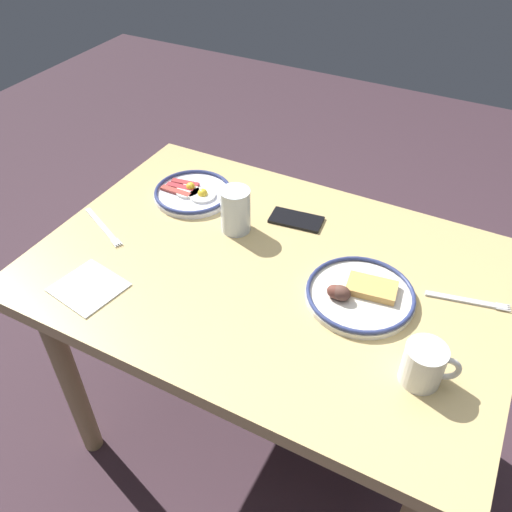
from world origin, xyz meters
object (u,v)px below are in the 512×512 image
plate_near_main (193,193)px  coffee_mug (425,364)px  plate_center_pancakes (359,295)px  fork_near (468,301)px  paper_napkin (89,287)px  drinking_glass (236,212)px  fork_far (103,227)px  cell_phone (296,220)px

plate_near_main → coffee_mug: size_ratio=1.99×
plate_center_pancakes → fork_near: size_ratio=1.35×
plate_near_main → paper_napkin: 0.44m
plate_center_pancakes → coffee_mug: (-0.19, 0.16, 0.03)m
drinking_glass → fork_far: (0.32, 0.16, -0.05)m
cell_phone → plate_near_main: bearing=-1.2°
fork_near → fork_far: bearing=10.6°
drinking_glass → cell_phone: 0.18m
cell_phone → fork_far: 0.53m
cell_phone → plate_center_pancakes: bearing=133.4°
drinking_glass → plate_center_pancakes: bearing=165.3°
plate_near_main → coffee_mug: 0.83m
cell_phone → fork_far: bearing=24.3°
fork_far → cell_phone: bearing=-148.8°
plate_center_pancakes → cell_phone: 0.33m
coffee_mug → fork_far: bearing=-5.9°
plate_center_pancakes → drinking_glass: size_ratio=2.06×
plate_near_main → drinking_glass: bearing=157.7°
coffee_mug → drinking_glass: bearing=-24.3°
fork_near → fork_far: size_ratio=0.99×
fork_near → fork_far: 0.95m
drinking_glass → coffee_mug: bearing=155.7°
coffee_mug → paper_napkin: 0.78m
plate_near_main → plate_center_pancakes: bearing=162.7°
plate_center_pancakes → drinking_glass: 0.40m
plate_center_pancakes → fork_far: plate_center_pancakes is taller
paper_napkin → fork_near: size_ratio=0.80×
drinking_glass → cell_phone: size_ratio=0.86×
plate_near_main → cell_phone: plate_near_main is taller
drinking_glass → fork_near: drinking_glass is taller
plate_near_main → paper_napkin: size_ratio=1.51×
plate_near_main → fork_near: 0.80m
drinking_glass → fork_near: 0.61m
plate_near_main → plate_center_pancakes: plate_center_pancakes is taller
cell_phone → fork_near: bearing=161.4°
plate_center_pancakes → fork_far: 0.71m
plate_near_main → drinking_glass: size_ratio=1.83×
plate_near_main → fork_far: plate_near_main is taller
drinking_glass → fork_near: bearing=-179.1°
plate_center_pancakes → fork_near: (-0.23, -0.11, -0.01)m
fork_far → coffee_mug: bearing=174.1°
cell_phone → paper_napkin: cell_phone is taller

